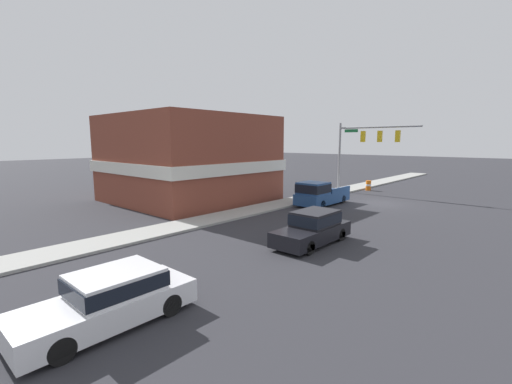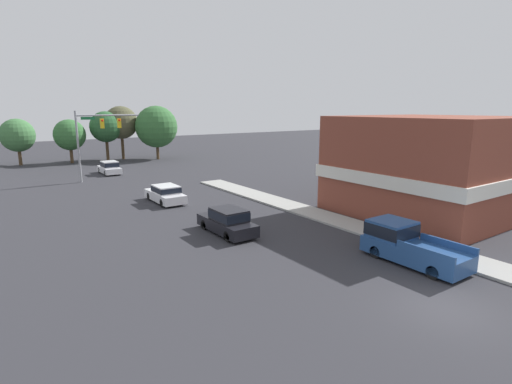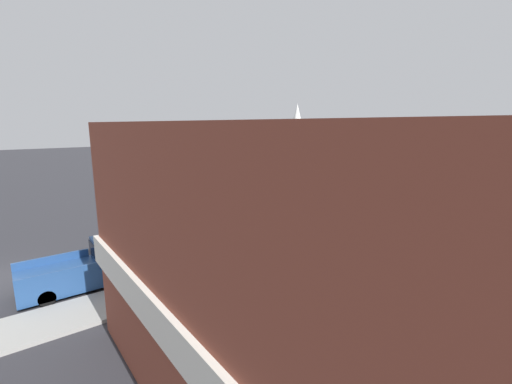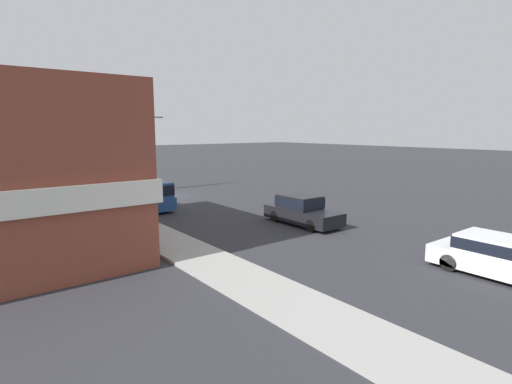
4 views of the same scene
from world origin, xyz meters
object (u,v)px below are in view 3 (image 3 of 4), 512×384
Objects in this scene: car_lead at (215,211)px; car_distant at (417,177)px; pickup_truck_parked at (99,263)px; car_second_ahead at (313,195)px.

car_distant is (0.27, 28.33, -0.04)m from car_lead.
car_distant is 0.83× the size of pickup_truck_parked.
car_distant is at bearing 89.38° from car_second_ahead.
pickup_truck_parked reaches higher than car_second_ahead.
pickup_truck_parked reaches higher than car_distant.
car_lead is 10.64m from pickup_truck_parked.
pickup_truck_parked reaches higher than car_lead.
pickup_truck_parked is at bearing -75.09° from car_second_ahead.
car_lead is at bearing 119.83° from pickup_truck_parked.
pickup_truck_parked is at bearing -82.38° from car_distant.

